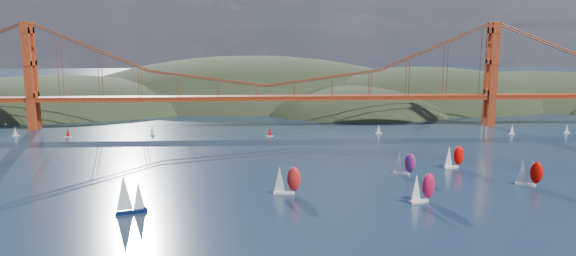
# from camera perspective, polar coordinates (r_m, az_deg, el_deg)

# --- Properties ---
(headlands) EXTENTS (725.00, 225.00, 96.00)m
(headlands) POSITION_cam_1_polar(r_m,az_deg,el_deg) (399.26, 4.08, 0.91)
(headlands) COLOR black
(headlands) RESTS_ON ground
(bridge) EXTENTS (552.00, 12.00, 55.00)m
(bridge) POSITION_cam_1_polar(r_m,az_deg,el_deg) (293.39, -2.64, 6.29)
(bridge) COLOR maroon
(bridge) RESTS_ON ground
(sloop_navy) EXTENTS (8.80, 6.21, 12.99)m
(sloop_navy) POSITION_cam_1_polar(r_m,az_deg,el_deg) (167.82, -15.92, -6.47)
(sloop_navy) COLOR black
(sloop_navy) RESTS_ON ground
(racer_0) EXTENTS (8.94, 3.73, 10.21)m
(racer_0) POSITION_cam_1_polar(r_m,az_deg,el_deg) (179.45, -0.17, -5.27)
(racer_0) COLOR silver
(racer_0) RESTS_ON ground
(racer_1) EXTENTS (9.07, 5.99, 10.15)m
(racer_1) POSITION_cam_1_polar(r_m,az_deg,el_deg) (176.26, 13.48, -5.86)
(racer_1) COLOR silver
(racer_1) RESTS_ON ground
(racer_2) EXTENTS (8.66, 6.37, 9.75)m
(racer_2) POSITION_cam_1_polar(r_m,az_deg,el_deg) (205.60, 23.28, -4.16)
(racer_2) COLOR white
(racer_2) RESTS_ON ground
(racer_3) EXTENTS (8.54, 5.02, 9.57)m
(racer_3) POSITION_cam_1_polar(r_m,az_deg,el_deg) (220.92, 16.47, -2.78)
(racer_3) COLOR silver
(racer_3) RESTS_ON ground
(racer_rwb) EXTENTS (8.15, 6.00, 9.17)m
(racer_rwb) POSITION_cam_1_polar(r_m,az_deg,el_deg) (207.13, 11.71, -3.49)
(racer_rwb) COLOR silver
(racer_rwb) RESTS_ON ground
(distant_boat_1) EXTENTS (3.00, 2.00, 4.70)m
(distant_boat_1) POSITION_cam_1_polar(r_m,az_deg,el_deg) (302.99, -25.97, -0.32)
(distant_boat_1) COLOR silver
(distant_boat_1) RESTS_ON ground
(distant_boat_2) EXTENTS (3.00, 2.00, 4.70)m
(distant_boat_2) POSITION_cam_1_polar(r_m,az_deg,el_deg) (289.66, -21.46, -0.43)
(distant_boat_2) COLOR silver
(distant_boat_2) RESTS_ON ground
(distant_boat_3) EXTENTS (3.00, 2.00, 4.70)m
(distant_boat_3) POSITION_cam_1_polar(r_m,az_deg,el_deg) (283.65, -13.64, -0.22)
(distant_boat_3) COLOR silver
(distant_boat_3) RESTS_ON ground
(distant_boat_4) EXTENTS (3.00, 2.00, 4.70)m
(distant_boat_4) POSITION_cam_1_polar(r_m,az_deg,el_deg) (299.22, 21.81, -0.13)
(distant_boat_4) COLOR silver
(distant_boat_4) RESTS_ON ground
(distant_boat_5) EXTENTS (3.00, 2.00, 4.70)m
(distant_boat_5) POSITION_cam_1_polar(r_m,az_deg,el_deg) (312.70, 26.48, -0.05)
(distant_boat_5) COLOR silver
(distant_boat_5) RESTS_ON ground
(distant_boat_8) EXTENTS (3.00, 2.00, 4.70)m
(distant_boat_8) POSITION_cam_1_polar(r_m,az_deg,el_deg) (282.29, 9.20, -0.11)
(distant_boat_8) COLOR silver
(distant_boat_8) RESTS_ON ground
(distant_boat_9) EXTENTS (3.00, 2.00, 4.70)m
(distant_boat_9) POSITION_cam_1_polar(r_m,az_deg,el_deg) (271.54, -1.84, -0.39)
(distant_boat_9) COLOR silver
(distant_boat_9) RESTS_ON ground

